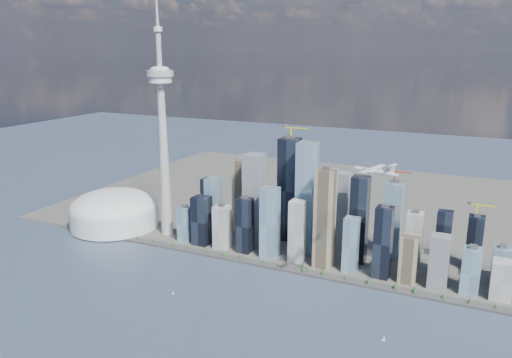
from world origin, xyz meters
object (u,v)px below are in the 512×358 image
at_px(sailboat_west, 173,293).
at_px(dome_stadium, 114,211).
at_px(sailboat_east, 384,339).
at_px(needle_tower, 163,130).
at_px(airplane, 375,171).

bearing_deg(sailboat_west, dome_stadium, 149.36).
bearing_deg(sailboat_east, dome_stadium, 164.87).
xyz_separation_m(needle_tower, airplane, (482.49, -151.04, -5.78)).
xyz_separation_m(dome_stadium, sailboat_west, (311.33, -221.78, -36.73)).
height_order(needle_tower, sailboat_east, needle_tower).
bearing_deg(sailboat_east, airplane, 122.74).
relative_size(dome_stadium, airplane, 2.73).
xyz_separation_m(needle_tower, sailboat_east, (523.70, -221.96, -232.94)).
relative_size(needle_tower, sailboat_east, 61.02).
distance_m(dome_stadium, airplane, 666.12).
bearing_deg(needle_tower, sailboat_west, -53.53).
relative_size(needle_tower, dome_stadium, 2.75).
relative_size(dome_stadium, sailboat_west, 23.74).
height_order(sailboat_west, sailboat_east, sailboat_east).
bearing_deg(dome_stadium, sailboat_east, -17.71).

